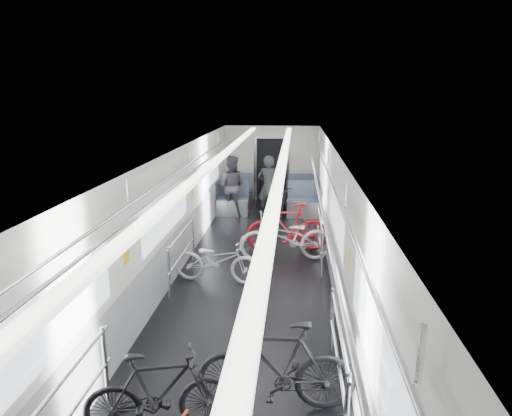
{
  "coord_description": "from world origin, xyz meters",
  "views": [
    {
      "loc": [
        0.76,
        -7.57,
        3.47
      ],
      "look_at": [
        0.0,
        1.16,
        1.21
      ],
      "focal_mm": 32.0,
      "sensor_mm": 36.0,
      "label": 1
    }
  ],
  "objects_px": {
    "bike_right_mid": "(286,237)",
    "person_seated": "(231,186)",
    "bike_right_near": "(276,366)",
    "person_standing": "(269,187)",
    "bike_aisle": "(283,201)",
    "bike_left_far": "(217,260)",
    "bike_left_mid": "(160,393)",
    "bike_right_far": "(287,227)"
  },
  "relations": [
    {
      "from": "bike_right_near",
      "to": "bike_right_far",
      "type": "relative_size",
      "value": 0.98
    },
    {
      "from": "bike_left_far",
      "to": "bike_right_mid",
      "type": "relative_size",
      "value": 0.85
    },
    {
      "from": "bike_left_mid",
      "to": "bike_aisle",
      "type": "bearing_deg",
      "value": -20.7
    },
    {
      "from": "bike_right_far",
      "to": "bike_aisle",
      "type": "xyz_separation_m",
      "value": [
        -0.17,
        2.7,
        -0.05
      ]
    },
    {
      "from": "bike_right_near",
      "to": "bike_right_far",
      "type": "bearing_deg",
      "value": 177.67
    },
    {
      "from": "bike_right_near",
      "to": "person_standing",
      "type": "xyz_separation_m",
      "value": [
        -0.56,
        7.94,
        0.35
      ]
    },
    {
      "from": "bike_right_near",
      "to": "bike_right_mid",
      "type": "bearing_deg",
      "value": 177.78
    },
    {
      "from": "bike_left_mid",
      "to": "person_standing",
      "type": "bearing_deg",
      "value": -17.97
    },
    {
      "from": "person_standing",
      "to": "bike_aisle",
      "type": "bearing_deg",
      "value": -167.51
    },
    {
      "from": "bike_left_far",
      "to": "bike_right_far",
      "type": "xyz_separation_m",
      "value": [
        1.26,
        1.84,
        0.12
      ]
    },
    {
      "from": "bike_left_far",
      "to": "person_seated",
      "type": "distance_m",
      "value": 4.75
    },
    {
      "from": "bike_right_far",
      "to": "person_seated",
      "type": "xyz_separation_m",
      "value": [
        -1.65,
        2.88,
        0.32
      ]
    },
    {
      "from": "person_standing",
      "to": "person_seated",
      "type": "distance_m",
      "value": 1.09
    },
    {
      "from": "bike_aisle",
      "to": "person_standing",
      "type": "bearing_deg",
      "value": -172.73
    },
    {
      "from": "bike_right_mid",
      "to": "person_seated",
      "type": "height_order",
      "value": "person_seated"
    },
    {
      "from": "bike_right_far",
      "to": "person_standing",
      "type": "bearing_deg",
      "value": -173.09
    },
    {
      "from": "bike_aisle",
      "to": "person_seated",
      "type": "height_order",
      "value": "person_seated"
    },
    {
      "from": "bike_aisle",
      "to": "bike_right_near",
      "type": "bearing_deg",
      "value": -81.64
    },
    {
      "from": "bike_right_near",
      "to": "bike_aisle",
      "type": "distance_m",
      "value": 7.94
    },
    {
      "from": "bike_left_far",
      "to": "bike_right_mid",
      "type": "height_order",
      "value": "bike_right_mid"
    },
    {
      "from": "bike_left_far",
      "to": "person_seated",
      "type": "xyz_separation_m",
      "value": [
        -0.39,
        4.72,
        0.43
      ]
    },
    {
      "from": "bike_right_near",
      "to": "bike_aisle",
      "type": "height_order",
      "value": "bike_right_near"
    },
    {
      "from": "bike_right_near",
      "to": "person_seated",
      "type": "bearing_deg",
      "value": -170.74
    },
    {
      "from": "bike_aisle",
      "to": "person_seated",
      "type": "relative_size",
      "value": 1.08
    },
    {
      "from": "bike_right_near",
      "to": "person_seated",
      "type": "height_order",
      "value": "person_seated"
    },
    {
      "from": "person_seated",
      "to": "person_standing",
      "type": "bearing_deg",
      "value": 176.1
    },
    {
      "from": "bike_left_far",
      "to": "bike_right_mid",
      "type": "bearing_deg",
      "value": -38.65
    },
    {
      "from": "bike_right_mid",
      "to": "bike_aisle",
      "type": "distance_m",
      "value": 3.3
    },
    {
      "from": "person_standing",
      "to": "person_seated",
      "type": "relative_size",
      "value": 1.03
    },
    {
      "from": "bike_right_far",
      "to": "bike_aisle",
      "type": "bearing_deg",
      "value": 178.48
    },
    {
      "from": "bike_right_far",
      "to": "bike_aisle",
      "type": "distance_m",
      "value": 2.7
    },
    {
      "from": "bike_right_far",
      "to": "person_standing",
      "type": "xyz_separation_m",
      "value": [
        -0.57,
        2.7,
        0.34
      ]
    },
    {
      "from": "bike_left_mid",
      "to": "person_seated",
      "type": "distance_m",
      "value": 8.62
    },
    {
      "from": "bike_left_mid",
      "to": "bike_right_far",
      "type": "distance_m",
      "value": 5.85
    },
    {
      "from": "bike_right_near",
      "to": "person_standing",
      "type": "distance_m",
      "value": 7.97
    },
    {
      "from": "bike_left_far",
      "to": "bike_right_far",
      "type": "relative_size",
      "value": 0.9
    },
    {
      "from": "bike_left_far",
      "to": "person_seated",
      "type": "relative_size",
      "value": 0.95
    },
    {
      "from": "bike_right_far",
      "to": "person_seated",
      "type": "bearing_deg",
      "value": -155.21
    },
    {
      "from": "person_seated",
      "to": "bike_left_far",
      "type": "bearing_deg",
      "value": 100.21
    },
    {
      "from": "bike_left_mid",
      "to": "bike_right_near",
      "type": "relative_size",
      "value": 0.88
    },
    {
      "from": "bike_left_mid",
      "to": "bike_left_far",
      "type": "bearing_deg",
      "value": -12.74
    },
    {
      "from": "bike_aisle",
      "to": "person_standing",
      "type": "xyz_separation_m",
      "value": [
        -0.41,
        0.0,
        0.39
      ]
    }
  ]
}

